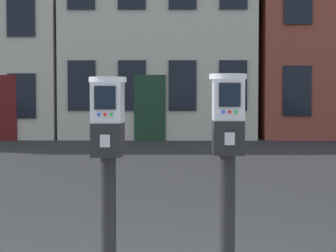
% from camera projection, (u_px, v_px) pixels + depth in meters
% --- Properties ---
extents(parking_meter_near_kerb, '(0.22, 0.25, 1.27)m').
position_uv_depth(parking_meter_near_kerb, '(108.00, 146.00, 3.18)').
color(parking_meter_near_kerb, black).
rests_on(parking_meter_near_kerb, sidewalk_slab).
extents(parking_meter_twin_adjacent, '(0.22, 0.25, 1.29)m').
position_uv_depth(parking_meter_twin_adjacent, '(228.00, 144.00, 3.17)').
color(parking_meter_twin_adjacent, black).
rests_on(parking_meter_twin_adjacent, sidewalk_slab).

